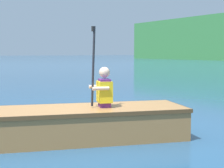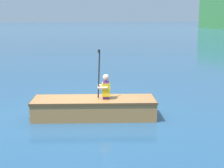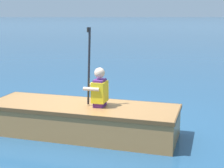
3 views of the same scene
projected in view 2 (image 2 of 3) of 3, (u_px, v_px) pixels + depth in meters
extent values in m
plane|color=navy|center=(86.00, 113.00, 9.44)|extent=(300.00, 300.00, 0.00)
cube|color=#A3703D|center=(94.00, 108.00, 8.94)|extent=(1.94, 3.30, 0.51)
cube|color=brown|center=(94.00, 100.00, 8.90)|extent=(1.99, 3.36, 0.06)
cube|color=brown|center=(94.00, 100.00, 8.90)|extent=(1.63, 2.83, 0.02)
cone|color=#A3703D|center=(36.00, 108.00, 8.88)|extent=(0.45, 0.45, 0.46)
cube|color=#A3703D|center=(103.00, 100.00, 8.91)|extent=(0.97, 0.45, 0.03)
cube|color=#592672|center=(106.00, 90.00, 8.86)|extent=(0.28, 0.23, 0.45)
cube|color=yellow|center=(106.00, 89.00, 8.85)|extent=(0.34, 0.29, 0.34)
sphere|color=beige|center=(106.00, 77.00, 8.79)|extent=(0.17, 0.17, 0.17)
cylinder|color=beige|center=(102.00, 85.00, 8.98)|extent=(0.13, 0.26, 0.06)
cylinder|color=beige|center=(103.00, 88.00, 8.69)|extent=(0.13, 0.26, 0.06)
cylinder|color=#232328|center=(99.00, 74.00, 8.77)|extent=(0.06, 0.09, 1.25)
cylinder|color=black|center=(99.00, 51.00, 8.66)|extent=(0.05, 0.05, 0.08)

